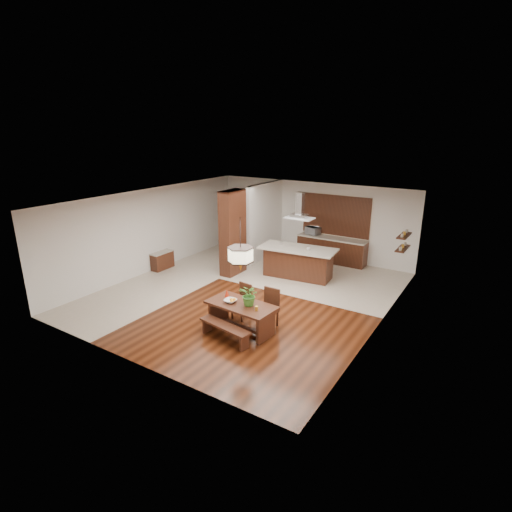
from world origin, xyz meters
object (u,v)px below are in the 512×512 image
Objects in this scene: pendant_lantern at (240,245)px; kitchen_island at (298,262)px; dining_bench at (225,333)px; fruit_bowl at (230,301)px; range_hood at (300,205)px; dining_chair_left at (241,302)px; hallway_console at (162,260)px; dining_chair_right at (268,309)px; island_cup at (308,249)px; microwave at (313,231)px; foliage_plant at (250,295)px; dining_table at (241,311)px.

pendant_lantern is 0.50× the size of kitchen_island.
fruit_bowl is (-0.24, 0.57, 0.56)m from dining_bench.
dining_bench is 1.61× the size of range_hood.
dining_chair_left is 0.36× the size of kitchen_island.
kitchen_island is at bearing 95.55° from dining_bench.
fruit_bowl reaches higher than hallway_console.
pendant_lantern is at bearing 85.67° from dining_bench.
hallway_console is at bearing 161.68° from dining_chair_right.
dining_chair_left is 3.10× the size of fruit_bowl.
fruit_bowl reaches higher than dining_bench.
dining_bench is at bearing -89.29° from island_cup.
fruit_bowl is 4.19m from kitchen_island.
pendant_lantern is 2.46× the size of microwave.
foliage_plant is 4.17m from kitchen_island.
microwave is at bearing 96.65° from kitchen_island.
hallway_console is 5.74m from dining_chair_right.
hallway_console is 5.70m from foliage_plant.
pendant_lantern is at bearing 11.48° from fruit_bowl.
dining_chair_left is at bearing -68.66° from microwave.
kitchen_island is at bearing 167.70° from island_cup.
kitchen_island is at bearing 97.04° from dining_table.
foliage_plant reaches higher than hallway_console.
dining_chair_left is 5.80m from microwave.
range_hood is (-0.51, 4.12, 1.93)m from dining_table.
hallway_console is 1.66× the size of microwave.
microwave is at bearing 101.07° from foliage_plant.
dining_bench is 2.69× the size of foliage_plant.
dining_bench is at bearing -94.33° from dining_table.
hallway_console is 5.26m from fruit_bowl.
island_cup reaches higher than dining_chair_right.
range_hood reaches higher than kitchen_island.
microwave is at bearing 97.81° from dining_bench.
dining_chair_left is at bearing 124.96° from pendant_lantern.
dining_chair_right is 1.87m from pendant_lantern.
microwave is (-0.89, 2.26, 0.00)m from island_cup.
island_cup reaches higher than dining_chair_left.
foliage_plant reaches higher than fruit_bowl.
foliage_plant reaches higher than island_cup.
dining_bench is 7.04m from microwave.
island_cup reaches higher than hallway_console.
dining_bench is at bearing -115.31° from dining_chair_right.
microwave reaches higher than kitchen_island.
dining_chair_right is 0.38× the size of kitchen_island.
hallway_console is at bearing 155.62° from dining_table.
hallway_console is 0.49× the size of dining_table.
dining_table is 3.33× the size of foliage_plant.
dining_table is at bearing -88.51° from island_cup.
island_cup is (4.88, 1.77, 0.78)m from hallway_console.
microwave is (-0.95, 6.92, 0.89)m from dining_bench.
dining_table is 0.69m from dining_chair_left.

